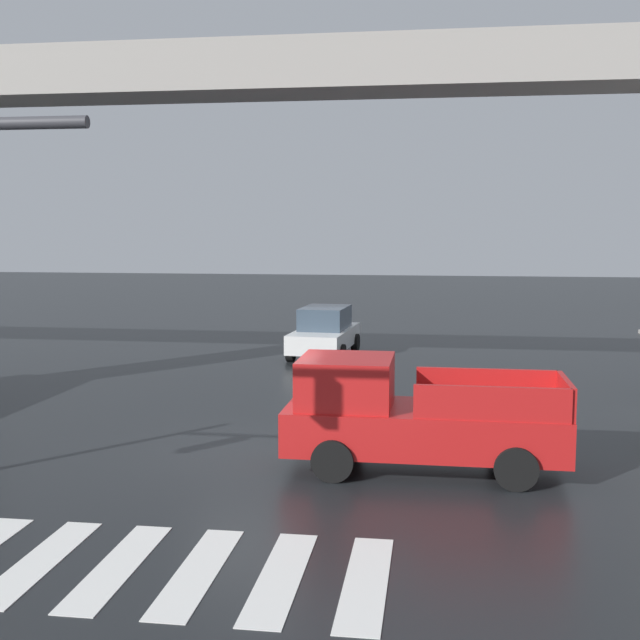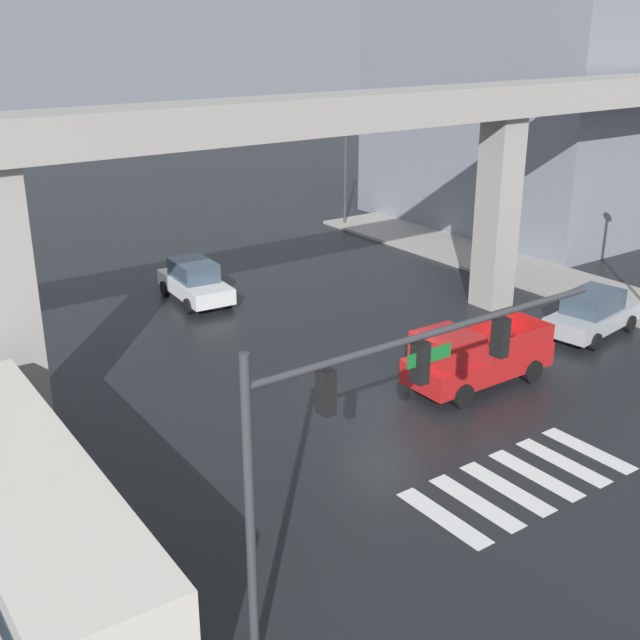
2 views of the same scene
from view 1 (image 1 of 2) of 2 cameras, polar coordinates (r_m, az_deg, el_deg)
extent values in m
plane|color=black|center=(16.31, -4.77, -9.30)|extent=(120.00, 120.00, 0.00)
cube|color=silver|center=(11.82, -19.38, -15.94)|extent=(0.55, 2.80, 0.01)
cube|color=silver|center=(11.38, -14.25, -16.67)|extent=(0.55, 2.80, 0.01)
cube|color=silver|center=(11.03, -8.70, -17.31)|extent=(0.55, 2.80, 0.01)
cube|color=silver|center=(10.79, -2.82, -17.82)|extent=(0.55, 2.80, 0.01)
cube|color=silver|center=(10.65, 3.31, -18.16)|extent=(0.55, 2.80, 0.01)
cube|color=#9E9991|center=(20.35, -2.10, 17.46)|extent=(59.44, 1.98, 1.20)
cube|color=red|center=(14.95, 7.46, -7.72)|extent=(5.11, 1.93, 0.80)
cube|color=red|center=(14.85, 1.89, -4.39)|extent=(1.71, 1.76, 0.90)
cube|color=#3F5160|center=(14.91, 0.10, -4.35)|extent=(0.11, 1.67, 0.77)
cube|color=red|center=(13.96, 12.17, -5.88)|extent=(2.65, 0.12, 0.60)
cube|color=red|center=(15.67, 11.77, -4.51)|extent=(2.65, 0.12, 0.60)
cube|color=red|center=(14.96, 17.15, -5.20)|extent=(0.11, 1.75, 0.60)
cylinder|color=black|center=(14.30, 0.91, -9.99)|extent=(0.76, 0.29, 0.76)
cylinder|color=black|center=(16.02, 1.78, -8.16)|extent=(0.76, 0.29, 0.76)
cylinder|color=black|center=(14.25, 13.83, -10.25)|extent=(0.76, 0.29, 0.76)
cylinder|color=black|center=(15.98, 13.24, -8.38)|extent=(0.76, 0.29, 0.76)
cube|color=silver|center=(27.79, 0.31, -1.29)|extent=(2.09, 4.42, 0.64)
cube|color=#384756|center=(27.80, 0.36, 0.16)|extent=(1.67, 2.35, 0.76)
cylinder|color=black|center=(26.38, 1.53, -2.43)|extent=(0.29, 0.66, 0.64)
cylinder|color=black|center=(26.76, -2.10, -2.30)|extent=(0.29, 0.66, 0.64)
cylinder|color=black|center=(28.97, 2.55, -1.62)|extent=(0.29, 0.66, 0.64)
cylinder|color=black|center=(29.31, -0.78, -1.51)|extent=(0.29, 0.66, 0.64)
camera|label=2|loc=(19.42, -90.12, 20.20)|focal=44.98mm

